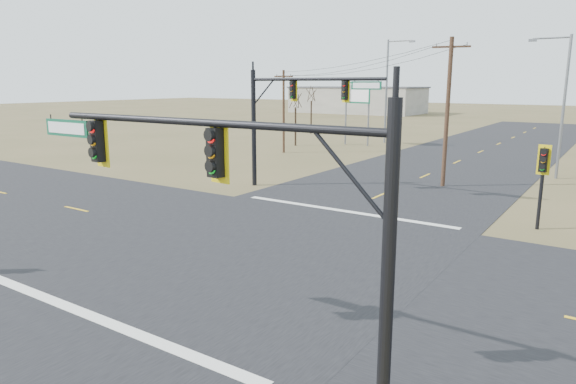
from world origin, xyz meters
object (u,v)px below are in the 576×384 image
object	(u,v)px
utility_pole_near	(447,111)
bare_tree_b	(311,94)
mast_arm_far	(292,104)
streetlight_a	(561,99)
streetlight_c	(389,86)
bare_tree_a	(296,98)
highway_sign	(357,101)
mast_arm_near	(217,175)
pedestal_signal_ne	(543,167)
utility_pole_far	(284,110)

from	to	relation	value
utility_pole_near	bare_tree_b	bearing A→B (deg)	135.00
mast_arm_far	streetlight_a	world-z (taller)	streetlight_a
streetlight_c	bare_tree_a	xyz separation A→B (m)	(-7.06, -7.90, -1.25)
highway_sign	bare_tree_a	world-z (taller)	highway_sign
mast_arm_far	utility_pole_near	xyz separation A→B (m)	(7.47, 6.50, -0.46)
utility_pole_near	bare_tree_b	size ratio (longest dim) A/B	1.43
streetlight_c	bare_tree_a	size ratio (longest dim) A/B	1.76
utility_pole_near	mast_arm_near	bearing A→B (deg)	-84.21
pedestal_signal_ne	utility_pole_near	world-z (taller)	utility_pole_near
utility_pole_far	highway_sign	xyz separation A→B (m)	(3.14, 9.29, 0.58)
pedestal_signal_ne	streetlight_c	size ratio (longest dim) A/B	0.35
streetlight_c	bare_tree_b	size ratio (longest dim) A/B	1.71
mast_arm_near	utility_pole_far	world-z (taller)	utility_pole_far
pedestal_signal_ne	highway_sign	size ratio (longest dim) A/B	0.59
utility_pole_near	bare_tree_a	size ratio (longest dim) A/B	1.47
streetlight_a	bare_tree_a	size ratio (longest dim) A/B	1.54
utility_pole_near	streetlight_c	xyz separation A→B (m)	(-12.96, 21.22, 1.41)
pedestal_signal_ne	utility_pole_near	bearing A→B (deg)	135.36
pedestal_signal_ne	streetlight_c	world-z (taller)	streetlight_c
bare_tree_a	bare_tree_b	bearing A→B (deg)	114.02
highway_sign	mast_arm_near	bearing A→B (deg)	-49.33
mast_arm_far	utility_pole_far	size ratio (longest dim) A/B	1.17
utility_pole_far	utility_pole_near	bearing A→B (deg)	-23.89
pedestal_signal_ne	mast_arm_far	bearing A→B (deg)	179.49
streetlight_c	bare_tree_b	distance (m)	13.19
mast_arm_far	pedestal_signal_ne	xyz separation A→B (m)	(14.18, -1.19, -2.41)
mast_arm_near	utility_pole_far	distance (m)	38.30
pedestal_signal_ne	bare_tree_b	bearing A→B (deg)	138.41
highway_sign	bare_tree_a	distance (m)	6.58
bare_tree_a	streetlight_a	bearing A→B (deg)	-13.51
mast_arm_near	pedestal_signal_ne	bearing A→B (deg)	82.73
pedestal_signal_ne	streetlight_a	size ratio (longest dim) A/B	0.40
highway_sign	streetlight_c	distance (m)	4.66
streetlight_a	bare_tree_a	world-z (taller)	streetlight_a
utility_pole_far	mast_arm_far	bearing A→B (deg)	-54.19
mast_arm_far	utility_pole_far	bearing A→B (deg)	140.62
utility_pole_near	highway_sign	xyz separation A→B (m)	(-14.74, 17.21, -0.18)
mast_arm_near	highway_sign	size ratio (longest dim) A/B	1.55
bare_tree_b	utility_pole_far	bearing A→B (deg)	-66.67
bare_tree_a	mast_arm_near	bearing A→B (deg)	-59.25
utility_pole_far	streetlight_c	distance (m)	14.34
bare_tree_a	streetlight_c	bearing A→B (deg)	48.20
utility_pole_near	streetlight_a	bearing A→B (deg)	52.32
pedestal_signal_ne	highway_sign	bearing A→B (deg)	135.01
bare_tree_a	bare_tree_b	world-z (taller)	bare_tree_b
mast_arm_far	bare_tree_a	size ratio (longest dim) A/B	1.43
pedestal_signal_ne	mast_arm_near	bearing A→B (deg)	-99.79
streetlight_c	mast_arm_far	bearing A→B (deg)	-79.36
streetlight_a	bare_tree_a	distance (m)	26.30
mast_arm_far	bare_tree_a	world-z (taller)	mast_arm_far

